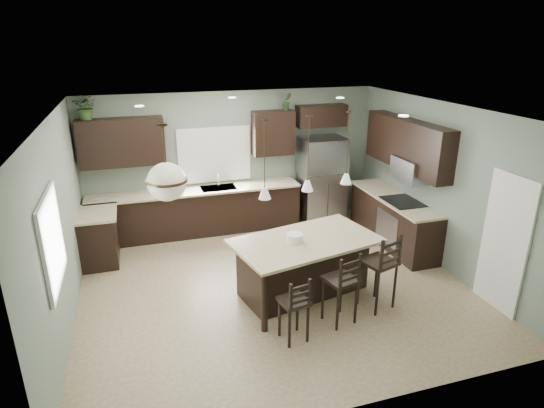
{
  "coord_description": "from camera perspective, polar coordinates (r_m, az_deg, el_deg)",
  "views": [
    {
      "loc": [
        -1.94,
        -6.19,
        3.8
      ],
      "look_at": [
        0.1,
        0.4,
        1.25
      ],
      "focal_mm": 30.0,
      "sensor_mm": 36.0,
      "label": 1
    }
  ],
  "objects": [
    {
      "name": "fridge_header",
      "position": [
        9.68,
        6.2,
        10.96
      ],
      "size": [
        1.05,
        0.34,
        0.45
      ],
      "primitive_type": "cube",
      "color": "black",
      "rests_on": "room_shell"
    },
    {
      "name": "right_countertop",
      "position": [
        8.92,
        15.1,
        0.72
      ],
      "size": [
        0.66,
        2.35,
        0.04
      ],
      "primitive_type": "cube",
      "color": "#C5BB95",
      "rests_on": "right_lower_cabs"
    },
    {
      "name": "right_lower_cabs",
      "position": [
        9.09,
        14.94,
        -2.06
      ],
      "size": [
        0.6,
        2.35,
        0.9
      ],
      "primitive_type": "cube",
      "color": "black",
      "rests_on": "ground"
    },
    {
      "name": "bar_stool_left",
      "position": [
        6.07,
        2.74,
        -12.92
      ],
      "size": [
        0.41,
        0.41,
        0.95
      ],
      "primitive_type": "cube",
      "rotation": [
        0.0,
        0.0,
        0.17
      ],
      "color": "black",
      "rests_on": "ground"
    },
    {
      "name": "back_upper_left",
      "position": [
        8.96,
        -18.33,
        7.36
      ],
      "size": [
        1.55,
        0.34,
        0.9
      ],
      "primitive_type": "cube",
      "color": "black",
      "rests_on": "room_shell"
    },
    {
      "name": "back_upper_right",
      "position": [
        9.37,
        0.14,
        8.9
      ],
      "size": [
        0.85,
        0.34,
        0.9
      ],
      "primitive_type": "cube",
      "color": "black",
      "rests_on": "room_shell"
    },
    {
      "name": "room_shell",
      "position": [
        6.82,
        0.19,
        2.34
      ],
      "size": [
        6.0,
        6.0,
        6.0
      ],
      "color": "slate",
      "rests_on": "ground"
    },
    {
      "name": "window_back",
      "position": [
        9.33,
        -7.24,
        6.17
      ],
      "size": [
        1.35,
        0.02,
        1.0
      ],
      "primitive_type": "cube",
      "color": "white",
      "rests_on": "room_shell"
    },
    {
      "name": "back_countertop",
      "position": [
        9.15,
        -9.49,
        1.66
      ],
      "size": [
        4.2,
        0.66,
        0.04
      ],
      "primitive_type": "cube",
      "color": "#C5BB95",
      "rests_on": "back_lower_cabs"
    },
    {
      "name": "wall_oven_front",
      "position": [
        8.72,
        14.17,
        -2.95
      ],
      "size": [
        0.01,
        0.72,
        0.6
      ],
      "primitive_type": "cube",
      "color": "gray",
      "rests_on": "right_lower_cabs"
    },
    {
      "name": "sink_inset",
      "position": [
        9.21,
        -6.73,
        2.02
      ],
      "size": [
        0.7,
        0.45,
        0.01
      ],
      "primitive_type": "cube",
      "color": "gray",
      "rests_on": "back_countertop"
    },
    {
      "name": "window_left",
      "position": [
        5.93,
        -25.99,
        -4.18
      ],
      "size": [
        0.02,
        1.1,
        1.0
      ],
      "primitive_type": "cube",
      "color": "white",
      "rests_on": "room_shell"
    },
    {
      "name": "pantry_door",
      "position": [
        7.31,
        27.14,
        -4.44
      ],
      "size": [
        0.04,
        0.82,
        2.04
      ],
      "primitive_type": "cube",
      "color": "white",
      "rests_on": "ground"
    },
    {
      "name": "ground",
      "position": [
        7.52,
        0.18,
        -10.08
      ],
      "size": [
        6.0,
        6.0,
        0.0
      ],
      "primitive_type": "plane",
      "color": "#9E8466",
      "rests_on": "ground"
    },
    {
      "name": "back_lower_cabs",
      "position": [
        9.33,
        -9.35,
        -1.04
      ],
      "size": [
        4.2,
        0.6,
        0.9
      ],
      "primitive_type": "cube",
      "color": "black",
      "rests_on": "ground"
    },
    {
      "name": "pendant_right",
      "position": [
        6.84,
        9.51,
        6.91
      ],
      "size": [
        0.17,
        0.17,
        1.1
      ],
      "primitive_type": null,
      "color": "white",
      "rests_on": "room_shell"
    },
    {
      "name": "left_return_cabs",
      "position": [
        8.6,
        -20.89,
        -4.05
      ],
      "size": [
        0.6,
        0.9,
        0.9
      ],
      "primitive_type": "cube",
      "color": "black",
      "rests_on": "ground"
    },
    {
      "name": "faucet",
      "position": [
        9.14,
        -6.73,
        2.83
      ],
      "size": [
        0.02,
        0.02,
        0.28
      ],
      "primitive_type": "cylinder",
      "color": "silver",
      "rests_on": "back_countertop"
    },
    {
      "name": "refrigerator",
      "position": [
        9.69,
        6.22,
        2.91
      ],
      "size": [
        0.9,
        0.74,
        1.85
      ],
      "primitive_type": "cube",
      "color": "#95969D",
      "rests_on": "ground"
    },
    {
      "name": "serving_dish",
      "position": [
        6.74,
        2.87,
        -4.31
      ],
      "size": [
        0.24,
        0.24,
        0.14
      ],
      "primitive_type": "cylinder",
      "color": "white",
      "rests_on": "kitchen_island"
    },
    {
      "name": "right_upper_cabs",
      "position": [
        8.72,
        16.56,
        7.21
      ],
      "size": [
        0.34,
        2.35,
        0.9
      ],
      "primitive_type": "cube",
      "color": "black",
      "rests_on": "room_shell"
    },
    {
      "name": "kitchen_island",
      "position": [
        7.08,
        4.18,
        -7.9
      ],
      "size": [
        2.37,
        1.65,
        0.92
      ],
      "primitive_type": "cube",
      "rotation": [
        0.0,
        0.0,
        0.21
      ],
      "color": "black",
      "rests_on": "ground"
    },
    {
      "name": "chandelier",
      "position": [
        5.9,
        -13.28,
        5.03
      ],
      "size": [
        0.54,
        0.54,
        1.0
      ],
      "primitive_type": null,
      "color": "beige",
      "rests_on": "room_shell"
    },
    {
      "name": "bar_stool_center",
      "position": [
        6.44,
        8.54,
        -10.28
      ],
      "size": [
        0.49,
        0.49,
        1.1
      ],
      "primitive_type": "cube",
      "rotation": [
        0.0,
        0.0,
        0.25
      ],
      "color": "black",
      "rests_on": "ground"
    },
    {
      "name": "microwave",
      "position": [
        8.57,
        17.01,
        4.17
      ],
      "size": [
        0.4,
        0.75,
        0.4
      ],
      "primitive_type": "cube",
      "color": "gray",
      "rests_on": "right_upper_cabs"
    },
    {
      "name": "pendant_center",
      "position": [
        6.43,
        4.58,
        6.28
      ],
      "size": [
        0.17,
        0.17,
        1.1
      ],
      "primitive_type": null,
      "color": "silver",
      "rests_on": "room_shell"
    },
    {
      "name": "plant_back_right",
      "position": [
        9.32,
        1.87,
        12.73
      ],
      "size": [
        0.21,
        0.18,
        0.35
      ],
      "primitive_type": "imported",
      "rotation": [
        0.0,
        0.0,
        0.13
      ],
      "color": "#294D21",
      "rests_on": "back_upper_right"
    },
    {
      "name": "left_return_countertop",
      "position": [
        8.43,
        -21.15,
        -1.12
      ],
      "size": [
        0.66,
        0.96,
        0.04
      ],
      "primitive_type": "cube",
      "color": "#C5BB95",
      "rests_on": "left_return_cabs"
    },
    {
      "name": "cooktop",
      "position": [
        8.69,
        16.06,
        0.3
      ],
      "size": [
        0.58,
        0.75,
        0.02
      ],
      "primitive_type": "cube",
      "color": "black",
      "rests_on": "right_countertop"
    },
    {
      "name": "plant_back_left",
      "position": [
        8.85,
        -22.31,
        11.22
      ],
      "size": [
        0.49,
        0.45,
        0.46
      ],
      "primitive_type": "imported",
      "rotation": [
        0.0,
        0.0,
        -0.26
      ],
      "color": "#305223",
      "rests_on": "back_upper_left"
    },
    {
      "name": "bar_stool_right",
      "position": [
        6.86,
        13.15,
        -8.08
      ],
      "size": [
        0.56,
        0.56,
        1.2
      ],
      "primitive_type": "cube",
      "rotation": [
        0.0,
        0.0,
        0.3
      ],
      "color": "black",
      "rests_on": "ground"
    },
    {
      "name": "pendant_left",
      "position": [
        6.08,
        -0.94,
        5.52
      ],
      "size": [
        0.17,
        0.17,
        1.1
      ],
      "primitive_type": null,
      "color": "silver",
      "rests_on": "room_shell"
    }
  ]
}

